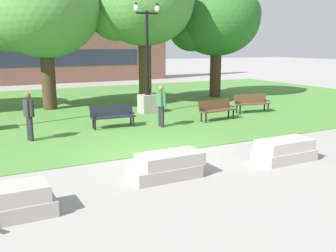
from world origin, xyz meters
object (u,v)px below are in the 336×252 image
Objects in this scene: park_bench_near_right at (216,108)px; concrete_block_right at (284,151)px; concrete_block_center at (6,203)px; lamp_post_right at (148,91)px; park_bench_far_left at (113,115)px; concrete_block_left at (167,166)px; park_bench_far_right at (252,102)px; person_bystander_far_lawn at (161,104)px; person_bystander_near_lawn at (29,114)px.

concrete_block_right is at bearing -106.43° from park_bench_near_right.
concrete_block_center is 0.98× the size of park_bench_near_right.
concrete_block_right is 0.98× the size of park_bench_near_right.
lamp_post_right is at bearing 90.73° from concrete_block_right.
concrete_block_center is 8.60m from park_bench_far_left.
park_bench_far_right is (8.25, 6.66, 0.23)m from concrete_block_left.
park_bench_near_right is at bearing -8.21° from park_bench_far_left.
person_bystander_far_lawn reaches higher than park_bench_far_right.
park_bench_near_right is 3.73m from lamp_post_right.
person_bystander_near_lawn is at bearing 77.28° from concrete_block_center.
concrete_block_right is 8.30m from park_bench_far_right.
park_bench_near_right is 0.35× the size of lamp_post_right.
concrete_block_center is 7.66m from concrete_block_right.
person_bystander_near_lawn and person_bystander_far_lawn have the same top height.
person_bystander_far_lawn is at bearing -105.78° from lamp_post_right.
lamp_post_right is at bearing 68.01° from concrete_block_left.
concrete_block_left is 1.04× the size of park_bench_far_left.
concrete_block_center is at bearing -102.72° from person_bystander_near_lawn.
concrete_block_center is 0.97× the size of park_bench_far_right.
park_bench_far_left is 0.99× the size of park_bench_far_right.
concrete_block_left is 3.75m from concrete_block_right.
concrete_block_left is 6.55m from park_bench_far_left.
concrete_block_right is 1.05× the size of person_bystander_near_lawn.
park_bench_far_right is 5.69m from person_bystander_far_lawn.
concrete_block_center is 9.13m from person_bystander_far_lawn.
person_bystander_near_lawn is at bearing -151.74° from lamp_post_right.
concrete_block_center is 1.05× the size of person_bystander_far_lawn.
lamp_post_right is 3.46m from person_bystander_far_lawn.
park_bench_near_right is 1.01× the size of park_bench_far_left.
concrete_block_right is 8.66m from person_bystander_near_lawn.
park_bench_far_left is at bearing 171.79° from park_bench_near_right.
lamp_post_right reaches higher than concrete_block_right.
person_bystander_far_lawn is at bearing -176.31° from park_bench_near_right.
concrete_block_center is at bearing -149.00° from park_bench_far_right.
concrete_block_left is at bearing -111.99° from lamp_post_right.
concrete_block_left is 9.69m from lamp_post_right.
concrete_block_left is 10.61m from park_bench_far_right.
park_bench_far_left reaches higher than concrete_block_center.
park_bench_far_left is 1.07× the size of person_bystander_far_lawn.
park_bench_far_right is at bearing 17.24° from park_bench_near_right.
concrete_block_center is 14.19m from park_bench_far_right.
park_bench_far_right is 10.79m from person_bystander_near_lawn.
lamp_post_right is at bearing 153.59° from park_bench_far_right.
park_bench_near_right is (9.45, 6.47, 0.23)m from concrete_block_center.
park_bench_far_right is (4.52, 6.96, 0.23)m from concrete_block_right.
lamp_post_right reaches higher than park_bench_far_left.
concrete_block_center is 0.34× the size of lamp_post_right.
lamp_post_right is 3.08× the size of person_bystander_near_lawn.
concrete_block_center is 1.05× the size of person_bystander_near_lawn.
lamp_post_right is at bearing 121.44° from park_bench_near_right.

